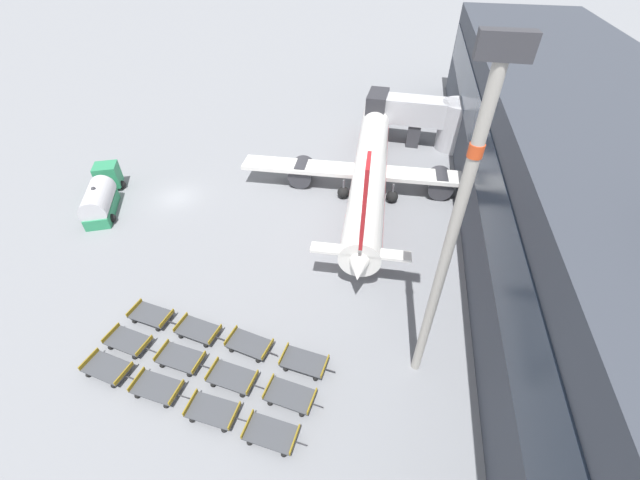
{
  "coord_description": "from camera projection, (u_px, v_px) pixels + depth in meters",
  "views": [
    {
      "loc": [
        22.63,
        -31.76,
        24.1
      ],
      "look_at": [
        17.41,
        -6.85,
        2.6
      ],
      "focal_mm": 22.0,
      "sensor_mm": 36.0,
      "label": 1
    }
  ],
  "objects": [
    {
      "name": "ground_plane",
      "position": [
        177.0,
        198.0,
        42.84
      ],
      "size": [
        500.0,
        500.0,
        0.0
      ],
      "primitive_type": "plane",
      "color": "gray"
    },
    {
      "name": "terminal_wing",
      "position": [
        585.0,
        185.0,
        32.52
      ],
      "size": [
        17.19,
        83.54,
        14.91
      ],
      "color": "#383D47",
      "rests_on": "ground_plane"
    },
    {
      "name": "jet_bridge",
      "position": [
        430.0,
        118.0,
        50.13
      ],
      "size": [
        14.02,
        5.15,
        6.33
      ],
      "color": "silver",
      "rests_on": "ground_plane"
    },
    {
      "name": "airplane",
      "position": [
        371.0,
        164.0,
        42.81
      ],
      "size": [
        28.29,
        36.74,
        11.56
      ],
      "color": "white",
      "rests_on": "ground_plane"
    },
    {
      "name": "fuel_tanker_primary",
      "position": [
        101.0,
        197.0,
        40.48
      ],
      "size": [
        5.91,
        9.23,
        3.24
      ],
      "color": "#2D8C5B",
      "rests_on": "ground_plane"
    },
    {
      "name": "baggage_dolly_row_near_col_a",
      "position": [
        107.0,
        368.0,
        26.36
      ],
      "size": [
        3.88,
        2.18,
        0.92
      ],
      "color": "#424449",
      "rests_on": "ground_plane"
    },
    {
      "name": "baggage_dolly_row_near_col_b",
      "position": [
        157.0,
        388.0,
        25.28
      ],
      "size": [
        3.85,
        2.01,
        0.92
      ],
      "color": "#424449",
      "rests_on": "ground_plane"
    },
    {
      "name": "baggage_dolly_row_near_col_c",
      "position": [
        213.0,
        411.0,
        24.12
      ],
      "size": [
        3.84,
        1.97,
        0.92
      ],
      "color": "#424449",
      "rests_on": "ground_plane"
    },
    {
      "name": "baggage_dolly_row_near_col_d",
      "position": [
        271.0,
        434.0,
        23.07
      ],
      "size": [
        3.85,
        2.01,
        0.92
      ],
      "color": "#424449",
      "rests_on": "ground_plane"
    },
    {
      "name": "baggage_dolly_row_mid_a_col_a",
      "position": [
        128.0,
        341.0,
        28.0
      ],
      "size": [
        3.88,
        2.18,
        0.92
      ],
      "color": "#424449",
      "rests_on": "ground_plane"
    },
    {
      "name": "baggage_dolly_row_mid_a_col_b",
      "position": [
        181.0,
        358.0,
        26.95
      ],
      "size": [
        3.86,
        2.06,
        0.92
      ],
      "color": "#424449",
      "rests_on": "ground_plane"
    },
    {
      "name": "baggage_dolly_row_mid_a_col_c",
      "position": [
        232.0,
        377.0,
        25.84
      ],
      "size": [
        3.86,
        2.08,
        0.92
      ],
      "color": "#424449",
      "rests_on": "ground_plane"
    },
    {
      "name": "baggage_dolly_row_mid_a_col_d",
      "position": [
        290.0,
        396.0,
        24.88
      ],
      "size": [
        3.87,
        2.1,
        0.92
      ],
      "color": "#424449",
      "rests_on": "ground_plane"
    },
    {
      "name": "baggage_dolly_row_mid_b_col_a",
      "position": [
        151.0,
        315.0,
        29.81
      ],
      "size": [
        3.87,
        2.13,
        0.92
      ],
      "color": "#424449",
      "rests_on": "ground_plane"
    },
    {
      "name": "baggage_dolly_row_mid_b_col_b",
      "position": [
        198.0,
        330.0,
        28.74
      ],
      "size": [
        3.88,
        2.19,
        0.92
      ],
      "color": "#424449",
      "rests_on": "ground_plane"
    },
    {
      "name": "baggage_dolly_row_mid_b_col_c",
      "position": [
        249.0,
        344.0,
        27.81
      ],
      "size": [
        3.88,
        2.26,
        0.92
      ],
      "color": "#424449",
      "rests_on": "ground_plane"
    },
    {
      "name": "baggage_dolly_row_mid_b_col_d",
      "position": [
        304.0,
        362.0,
        26.73
      ],
      "size": [
        3.86,
        2.08,
        0.92
      ],
      "color": "#424449",
      "rests_on": "ground_plane"
    },
    {
      "name": "apron_light_mast",
      "position": [
        453.0,
        232.0,
        19.33
      ],
      "size": [
        2.0,
        0.7,
        20.93
      ],
      "color": "#ADA89E",
      "rests_on": "ground_plane"
    }
  ]
}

